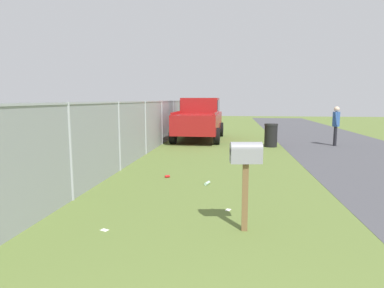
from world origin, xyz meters
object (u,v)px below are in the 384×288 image
pickup_truck (199,118)px  pedestrian (336,123)px  trash_bin (271,135)px  mailbox (246,160)px

pickup_truck → pedestrian: (-1.61, -6.13, -0.11)m
pickup_truck → trash_bin: (-2.28, -3.30, -0.61)m
pickup_truck → pedestrian: 6.34m
pickup_truck → trash_bin: pickup_truck is taller
pickup_truck → trash_bin: 4.06m
mailbox → pedestrian: size_ratio=0.81×
pickup_truck → mailbox: bearing=-169.8°
pedestrian → pickup_truck: bearing=-177.3°
mailbox → trash_bin: 9.35m
mailbox → pickup_truck: bearing=1.2°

